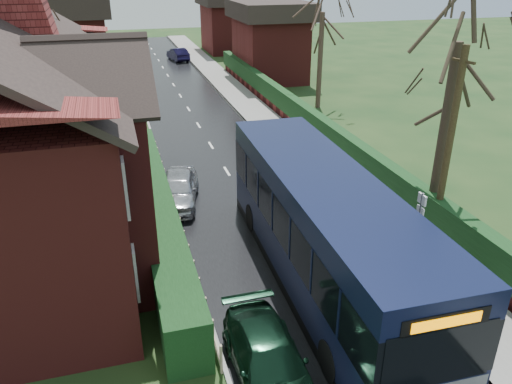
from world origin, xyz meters
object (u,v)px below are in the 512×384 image
object	(u,v)px
bus	(324,233)
telegraph_pole	(448,151)
bus_stop_sign	(419,221)
car_silver	(178,189)
car_green	(269,361)

from	to	relation	value
bus	telegraph_pole	xyz separation A→B (m)	(5.00, 1.21, 1.77)
bus_stop_sign	telegraph_pole	xyz separation A→B (m)	(1.80, 1.44, 1.71)
car_silver	telegraph_pole	distance (m)	10.84
bus	car_silver	size ratio (longest dim) A/B	3.08
car_silver	car_green	distance (m)	10.67
telegraph_pole	bus	bearing A→B (deg)	-175.72
bus	bus_stop_sign	xyz separation A→B (m)	(3.20, -0.24, 0.06)
car_silver	bus_stop_sign	bearing A→B (deg)	-34.22
car_silver	bus_stop_sign	xyz separation A→B (m)	(6.80, -7.35, 1.23)
bus_stop_sign	bus	bearing A→B (deg)	178.81
bus	car_silver	distance (m)	8.06
bus_stop_sign	telegraph_pole	distance (m)	2.87
bus	car_silver	xyz separation A→B (m)	(-3.60, 7.12, -1.16)
car_silver	car_green	size ratio (longest dim) A/B	0.95
car_silver	car_green	bearing A→B (deg)	-73.06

